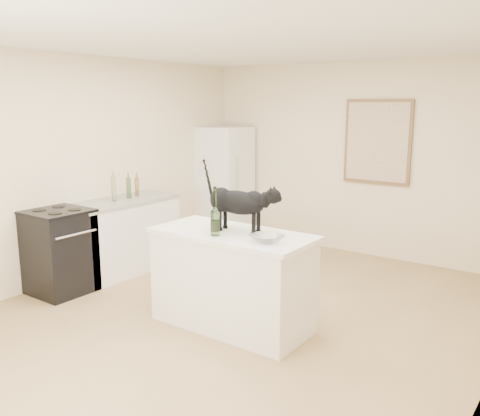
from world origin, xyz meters
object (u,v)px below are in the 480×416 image
(fridge, at_px, (224,183))
(glass_bowl, at_px, (267,238))
(stove, at_px, (60,252))
(wine_bottle, at_px, (215,214))
(black_cat, at_px, (238,206))

(fridge, relative_size, glass_bowl, 6.35)
(stove, relative_size, glass_bowl, 3.36)
(wine_bottle, bearing_deg, fridge, 126.18)
(stove, bearing_deg, wine_bottle, 6.02)
(fridge, xyz_separation_m, wine_bottle, (2.00, -2.74, 0.24))
(fridge, xyz_separation_m, glass_bowl, (2.49, -2.66, 0.08))
(fridge, height_order, glass_bowl, fridge)
(black_cat, xyz_separation_m, wine_bottle, (-0.07, -0.24, -0.05))
(glass_bowl, bearing_deg, wine_bottle, -170.75)
(stove, height_order, black_cat, black_cat)
(stove, relative_size, fridge, 0.53)
(stove, xyz_separation_m, black_cat, (2.07, 0.45, 0.69))
(glass_bowl, bearing_deg, fridge, 133.13)
(fridge, distance_m, black_cat, 3.26)
(fridge, bearing_deg, stove, -90.00)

